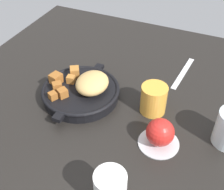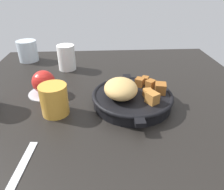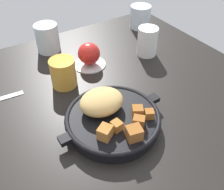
# 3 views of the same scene
# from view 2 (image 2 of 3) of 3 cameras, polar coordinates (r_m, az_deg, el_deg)

# --- Properties ---
(ground_plane) EXTENTS (1.01, 0.91, 0.02)m
(ground_plane) POSITION_cam_2_polar(r_m,az_deg,el_deg) (0.58, 0.60, -4.42)
(ground_plane) COLOR black
(cast_iron_skillet) EXTENTS (0.27, 0.22, 0.08)m
(cast_iron_skillet) POSITION_cam_2_polar(r_m,az_deg,el_deg) (0.58, 5.17, -0.33)
(cast_iron_skillet) COLOR black
(cast_iron_skillet) RESTS_ON ground_plane
(saucer_plate) EXTENTS (0.10, 0.10, 0.01)m
(saucer_plate) POSITION_cam_2_polar(r_m,az_deg,el_deg) (0.67, -17.54, 0.60)
(saucer_plate) COLOR #B7BABF
(saucer_plate) RESTS_ON ground_plane
(red_apple) EXTENTS (0.07, 0.07, 0.07)m
(red_apple) POSITION_cam_2_polar(r_m,az_deg,el_deg) (0.66, -18.02, 3.42)
(red_apple) COLOR red
(red_apple) RESTS_ON saucer_plate
(butter_knife) EXTENTS (0.18, 0.03, 0.00)m
(butter_knife) POSITION_cam_2_polar(r_m,az_deg,el_deg) (0.44, -24.58, -19.63)
(butter_knife) COLOR silver
(butter_knife) RESTS_ON ground_plane
(water_glass_short) EXTENTS (0.08, 0.08, 0.08)m
(water_glass_short) POSITION_cam_2_polar(r_m,az_deg,el_deg) (0.96, -21.85, 11.03)
(water_glass_short) COLOR silver
(water_glass_short) RESTS_ON ground_plane
(juice_glass_amber) EXTENTS (0.07, 0.07, 0.08)m
(juice_glass_amber) POSITION_cam_2_polar(r_m,az_deg,el_deg) (0.55, -15.35, -1.25)
(juice_glass_amber) COLOR gold
(juice_glass_amber) RESTS_ON ground_plane
(white_creamer_pitcher) EXTENTS (0.06, 0.06, 0.09)m
(white_creamer_pitcher) POSITION_cam_2_polar(r_m,az_deg,el_deg) (0.82, -12.20, 9.88)
(white_creamer_pitcher) COLOR white
(white_creamer_pitcher) RESTS_ON ground_plane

